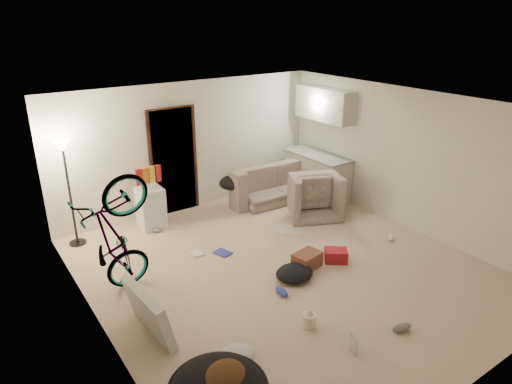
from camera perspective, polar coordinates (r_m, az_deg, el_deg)
floor at (r=7.16m, az=3.52°, el=-9.55°), size 5.50×6.00×0.02m
ceiling at (r=6.24m, az=4.05°, el=10.66°), size 5.50×6.00×0.02m
wall_back at (r=9.02m, az=-8.23°, el=5.69°), size 5.50×0.02×2.50m
wall_front at (r=4.89m, az=26.64°, el=-10.96°), size 5.50×0.02×2.50m
wall_left at (r=5.47m, az=-19.70°, el=-6.27°), size 0.02×6.00×2.50m
wall_right at (r=8.51m, az=18.54°, el=3.80°), size 0.02×6.00×2.50m
doorway at (r=8.89m, az=-10.33°, el=3.77°), size 0.85×0.10×2.04m
door_trim at (r=8.86m, az=-10.25°, el=3.72°), size 0.97×0.04×2.10m
floor_lamp at (r=7.93m, az=-22.64°, el=2.41°), size 0.28×0.28×1.81m
kitchen_counter at (r=9.79m, az=7.56°, el=2.03°), size 0.60×1.50×0.88m
counter_top at (r=9.65m, az=7.69°, el=4.61°), size 0.64×1.54×0.04m
kitchen_uppers at (r=9.48m, az=8.61°, el=10.81°), size 0.38×1.40×0.65m
sofa at (r=9.63m, az=1.84°, el=1.00°), size 2.09×0.90×0.60m
armchair at (r=8.97m, az=6.79°, el=-0.60°), size 1.26×1.19×0.64m
bicycle at (r=6.59m, az=-16.89°, el=-8.61°), size 1.85×0.86×1.05m
book_asset at (r=5.68m, az=12.43°, el=-19.43°), size 0.28×0.24×0.02m
mini_fridge at (r=8.50m, az=-13.01°, el=-1.93°), size 0.45×0.45×0.75m
snack_box_0 at (r=8.22m, az=-14.46°, el=1.80°), size 0.11×0.08×0.30m
snack_box_1 at (r=8.26m, az=-13.69°, el=1.97°), size 0.11×0.08×0.30m
snack_box_2 at (r=8.30m, az=-12.93°, el=2.14°), size 0.11×0.08×0.30m
snack_box_3 at (r=8.34m, az=-12.17°, el=2.30°), size 0.11×0.08×0.30m
hoodie at (r=4.47m, az=-4.03°, el=-22.26°), size 0.61×0.58×0.22m
sofa_drape at (r=9.05m, az=-2.99°, el=1.21°), size 0.64×0.56×0.28m
tv_box at (r=5.82m, az=-13.24°, el=-14.49°), size 0.31×0.97×0.64m
drink_case_a at (r=7.15m, az=6.39°, el=-8.46°), size 0.47×0.38×0.24m
drink_case_b at (r=7.39m, az=9.95°, el=-7.82°), size 0.43×0.41×0.20m
juicer at (r=5.96m, az=6.69°, el=-15.55°), size 0.18×0.18×0.25m
newspaper at (r=8.37m, az=4.00°, el=-4.59°), size 0.66×0.65×0.01m
book_blue at (r=7.55m, az=-4.18°, el=-7.59°), size 0.26×0.31×0.03m
book_white at (r=7.59m, az=-7.43°, el=-7.59°), size 0.19×0.24×0.02m
shoe_0 at (r=8.69m, az=-11.79°, el=-3.68°), size 0.26×0.16×0.09m
shoe_1 at (r=8.42m, az=-12.50°, el=-4.59°), size 0.22×0.26×0.09m
shoe_2 at (r=6.53m, az=3.24°, el=-12.33°), size 0.13×0.28×0.10m
shoe_3 at (r=6.16m, az=17.76°, el=-15.84°), size 0.30×0.16×0.10m
shoe_4 at (r=8.29m, az=16.46°, el=-5.41°), size 0.27×0.26×0.10m
clothes_lump_a at (r=6.87m, az=4.82°, el=-10.07°), size 0.60×0.52×0.19m
clothes_lump_c at (r=5.54m, az=-2.29°, el=-19.42°), size 0.49×0.48×0.12m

